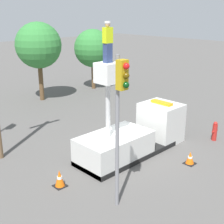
{
  "coord_description": "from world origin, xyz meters",
  "views": [
    {
      "loc": [
        -10.68,
        -9.88,
        7.13
      ],
      "look_at": [
        -2.37,
        -1.34,
        3.18
      ],
      "focal_mm": 50.0,
      "sensor_mm": 36.0,
      "label": 1
    }
  ],
  "objects_px": {
    "tree_left_bg": "(38,46)",
    "tree_right_bg": "(93,48)",
    "traffic_light_pole": "(120,105)",
    "fire_hydrant": "(215,131)",
    "traffic_cone_rear": "(60,179)",
    "worker": "(108,42)",
    "traffic_cone_curbside": "(190,158)",
    "bucket_truck": "(134,136)"
  },
  "relations": [
    {
      "from": "traffic_light_pole",
      "to": "traffic_cone_rear",
      "type": "bearing_deg",
      "value": 106.4
    },
    {
      "from": "bucket_truck",
      "to": "traffic_cone_curbside",
      "type": "bearing_deg",
      "value": -71.35
    },
    {
      "from": "traffic_cone_rear",
      "to": "tree_left_bg",
      "type": "bearing_deg",
      "value": 60.84
    },
    {
      "from": "bucket_truck",
      "to": "traffic_light_pole",
      "type": "bearing_deg",
      "value": -144.55
    },
    {
      "from": "bucket_truck",
      "to": "tree_left_bg",
      "type": "height_order",
      "value": "tree_left_bg"
    },
    {
      "from": "traffic_light_pole",
      "to": "fire_hydrant",
      "type": "height_order",
      "value": "traffic_light_pole"
    },
    {
      "from": "tree_left_bg",
      "to": "tree_right_bg",
      "type": "relative_size",
      "value": 1.14
    },
    {
      "from": "traffic_light_pole",
      "to": "tree_left_bg",
      "type": "bearing_deg",
      "value": 68.23
    },
    {
      "from": "traffic_light_pole",
      "to": "tree_left_bg",
      "type": "distance_m",
      "value": 15.84
    },
    {
      "from": "bucket_truck",
      "to": "traffic_light_pole",
      "type": "relative_size",
      "value": 1.13
    },
    {
      "from": "traffic_cone_rear",
      "to": "tree_left_bg",
      "type": "relative_size",
      "value": 0.12
    },
    {
      "from": "traffic_light_pole",
      "to": "traffic_cone_rear",
      "type": "relative_size",
      "value": 7.64
    },
    {
      "from": "bucket_truck",
      "to": "tree_right_bg",
      "type": "xyz_separation_m",
      "value": [
        7.56,
        11.92,
        2.83
      ]
    },
    {
      "from": "worker",
      "to": "traffic_light_pole",
      "type": "distance_m",
      "value": 3.91
    },
    {
      "from": "tree_right_bg",
      "to": "traffic_cone_rear",
      "type": "bearing_deg",
      "value": -135.75
    },
    {
      "from": "traffic_cone_curbside",
      "to": "worker",
      "type": "bearing_deg",
      "value": 135.16
    },
    {
      "from": "traffic_light_pole",
      "to": "traffic_cone_curbside",
      "type": "bearing_deg",
      "value": 0.23
    },
    {
      "from": "traffic_light_pole",
      "to": "traffic_cone_rear",
      "type": "distance_m",
      "value": 4.66
    },
    {
      "from": "tree_right_bg",
      "to": "traffic_cone_curbside",
      "type": "bearing_deg",
      "value": -114.23
    },
    {
      "from": "bucket_truck",
      "to": "traffic_light_pole",
      "type": "height_order",
      "value": "traffic_light_pole"
    },
    {
      "from": "worker",
      "to": "tree_right_bg",
      "type": "height_order",
      "value": "worker"
    },
    {
      "from": "traffic_light_pole",
      "to": "tree_left_bg",
      "type": "xyz_separation_m",
      "value": [
        5.87,
        14.7,
        0.38
      ]
    },
    {
      "from": "bucket_truck",
      "to": "traffic_cone_curbside",
      "type": "height_order",
      "value": "bucket_truck"
    },
    {
      "from": "bucket_truck",
      "to": "tree_right_bg",
      "type": "relative_size",
      "value": 1.18
    },
    {
      "from": "traffic_light_pole",
      "to": "fire_hydrant",
      "type": "xyz_separation_m",
      "value": [
        8.37,
        0.64,
        -3.49
      ]
    },
    {
      "from": "traffic_cone_curbside",
      "to": "traffic_cone_rear",
      "type": "bearing_deg",
      "value": 154.5
    },
    {
      "from": "worker",
      "to": "fire_hydrant",
      "type": "distance_m",
      "value": 8.46
    },
    {
      "from": "bucket_truck",
      "to": "tree_right_bg",
      "type": "distance_m",
      "value": 14.39
    },
    {
      "from": "traffic_cone_curbside",
      "to": "tree_right_bg",
      "type": "distance_m",
      "value": 16.49
    },
    {
      "from": "traffic_cone_rear",
      "to": "traffic_cone_curbside",
      "type": "distance_m",
      "value": 6.31
    },
    {
      "from": "traffic_cone_curbside",
      "to": "tree_left_bg",
      "type": "relative_size",
      "value": 0.1
    },
    {
      "from": "worker",
      "to": "traffic_cone_rear",
      "type": "height_order",
      "value": "worker"
    },
    {
      "from": "worker",
      "to": "tree_left_bg",
      "type": "distance_m",
      "value": 12.56
    },
    {
      "from": "worker",
      "to": "traffic_light_pole",
      "type": "height_order",
      "value": "worker"
    },
    {
      "from": "tree_left_bg",
      "to": "fire_hydrant",
      "type": "bearing_deg",
      "value": -79.96
    },
    {
      "from": "bucket_truck",
      "to": "traffic_cone_rear",
      "type": "xyz_separation_m",
      "value": [
        -4.75,
        -0.07,
        -0.54
      ]
    },
    {
      "from": "worker",
      "to": "tree_left_bg",
      "type": "height_order",
      "value": "worker"
    },
    {
      "from": "traffic_light_pole",
      "to": "fire_hydrant",
      "type": "relative_size",
      "value": 5.12
    },
    {
      "from": "traffic_cone_curbside",
      "to": "tree_right_bg",
      "type": "relative_size",
      "value": 0.12
    },
    {
      "from": "fire_hydrant",
      "to": "traffic_cone_curbside",
      "type": "relative_size",
      "value": 1.77
    },
    {
      "from": "traffic_light_pole",
      "to": "traffic_cone_curbside",
      "type": "xyz_separation_m",
      "value": [
        4.89,
        0.02,
        -3.74
      ]
    },
    {
      "from": "bucket_truck",
      "to": "fire_hydrant",
      "type": "height_order",
      "value": "bucket_truck"
    }
  ]
}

